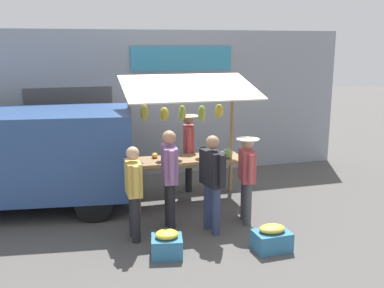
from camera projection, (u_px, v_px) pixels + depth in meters
name	position (u px, v px, depth m)	size (l,w,h in m)	color
ground_plane	(188.00, 202.00, 8.95)	(40.00, 40.00, 0.00)	#514F4C
street_backdrop	(162.00, 103.00, 10.62)	(9.00, 0.30, 3.40)	#8C939E
market_stall	(188.00, 125.00, 8.64)	(2.50, 1.46, 2.50)	olive
vendor_with_sunhat	(189.00, 145.00, 9.50)	(0.43, 0.69, 1.65)	#232328
shopper_in_striped_shirt	(134.00, 187.00, 7.06)	(0.22, 0.67, 1.53)	#232328
shopper_with_shopping_bag	(212.00, 177.00, 7.33)	(0.32, 0.69, 1.65)	navy
shopper_with_ponytail	(247.00, 173.00, 7.75)	(0.40, 0.66, 1.54)	#4C4C51
shopper_in_grey_tee	(169.00, 172.00, 7.44)	(0.27, 0.72, 1.71)	#232328
parked_van	(4.00, 152.00, 8.28)	(4.61, 2.41, 1.88)	#2D4C84
produce_crate_near	(272.00, 238.00, 6.83)	(0.56, 0.42, 0.41)	teal
produce_crate_side	(167.00, 244.00, 6.64)	(0.53, 0.49, 0.40)	teal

